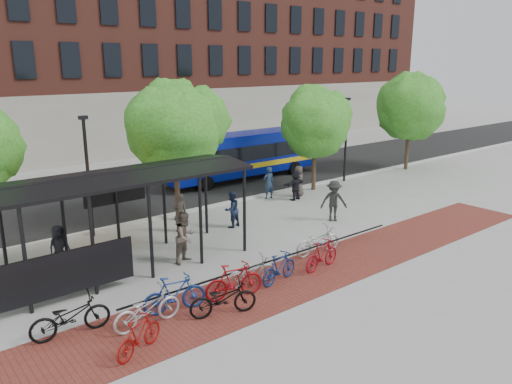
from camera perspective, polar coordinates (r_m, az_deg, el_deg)
ground at (r=22.96m, az=1.83°, el=-3.68°), size 160.00×160.00×0.00m
asphalt_street at (r=29.24m, az=-8.42°, el=0.24°), size 160.00×8.00×0.01m
curb at (r=25.97m, az=-3.92°, el=-1.37°), size 160.00×0.25×0.12m
brick_strip at (r=18.28m, az=7.33°, el=-8.77°), size 24.00×3.00×0.01m
bike_rack_rail at (r=18.05m, az=2.34°, el=-8.98°), size 12.00×0.05×0.95m
building_brick at (r=48.99m, az=-9.59°, el=17.80°), size 55.00×14.00×20.00m
bus_shelter at (r=17.67m, az=-17.49°, el=0.09°), size 10.60×3.07×3.60m
tree_b at (r=23.02m, az=-9.16°, el=7.59°), size 5.15×4.20×6.47m
tree_c at (r=28.57m, az=6.86°, el=8.22°), size 4.66×3.80×5.92m
tree_d at (r=35.51m, az=17.28°, el=9.62°), size 5.39×4.40×6.55m
lamp_post_left at (r=21.83m, az=-18.66°, el=2.04°), size 0.35×0.20×5.12m
lamp_post_right at (r=31.04m, az=10.25°, el=6.18°), size 0.35×0.20×5.12m
bus at (r=31.37m, az=-1.60°, el=4.48°), size 10.72×2.61×2.89m
bike_0 at (r=14.80m, az=-20.49°, el=-13.18°), size 2.21×0.97×1.13m
bike_1 at (r=13.54m, az=-13.24°, el=-15.69°), size 1.70×1.08×0.99m
bike_2 at (r=14.67m, az=-12.33°, el=-12.89°), size 2.08×0.77×1.08m
bike_3 at (r=15.26m, az=-9.30°, el=-11.44°), size 2.00×0.97×1.16m
bike_4 at (r=14.95m, az=-3.79°, el=-12.05°), size 2.15×1.31×1.07m
bike_5 at (r=15.89m, az=-2.53°, el=-10.11°), size 2.02×0.96×1.17m
bike_6 at (r=16.81m, az=-0.52°, el=-9.06°), size 1.89×0.89×0.96m
bike_7 at (r=17.00m, az=2.67°, el=-8.65°), size 1.78×0.78×1.03m
bike_9 at (r=18.14m, az=7.52°, el=-7.14°), size 1.83×0.70×1.07m
bike_10 at (r=19.46m, az=7.05°, el=-5.57°), size 2.13×0.93×1.08m
pedestrian_0 at (r=19.38m, az=-21.59°, el=-5.80°), size 0.89×0.69×1.60m
pedestrian_1 at (r=22.01m, az=-8.69°, el=-2.32°), size 0.68×0.50×1.72m
pedestrian_2 at (r=22.34m, az=-2.79°, el=-2.00°), size 0.89×0.74×1.65m
pedestrian_5 at (r=26.79m, az=4.54°, el=0.82°), size 1.57×0.63×1.64m
pedestrian_6 at (r=27.52m, az=4.89°, el=1.25°), size 0.92×0.70×1.71m
pedestrian_7 at (r=26.94m, az=1.45°, el=1.06°), size 0.68×0.49×1.76m
pedestrian_8 at (r=18.65m, az=-8.07°, el=-5.12°), size 1.14×1.02×1.94m
pedestrian_9 at (r=23.41m, az=8.88°, el=-1.02°), size 1.43×1.31×1.93m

